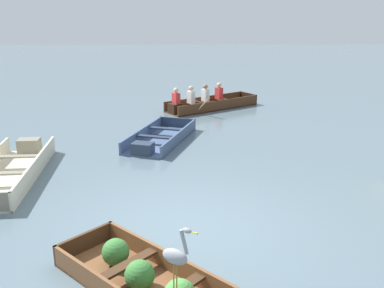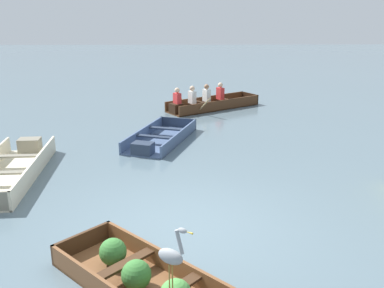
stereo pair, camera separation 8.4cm
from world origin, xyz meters
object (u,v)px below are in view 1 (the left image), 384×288
skiff_cream_near_moored (12,169)px  rowboat_dark_varnish_with_crew (206,103)px  heron_on_dinghy (176,255)px  dinghy_wooden_brown_foreground (153,284)px  skiff_slate_blue_far_moored (159,139)px

skiff_cream_near_moored → rowboat_dark_varnish_with_crew: bearing=54.1°
rowboat_dark_varnish_with_crew → heron_on_dinghy: (-1.02, -11.28, 0.67)m
dinghy_wooden_brown_foreground → skiff_slate_blue_far_moored: (-0.22, 6.62, -0.05)m
dinghy_wooden_brown_foreground → rowboat_dark_varnish_with_crew: 10.84m
skiff_slate_blue_far_moored → rowboat_dark_varnish_with_crew: (1.55, 4.13, 0.13)m
skiff_cream_near_moored → skiff_slate_blue_far_moored: size_ratio=1.16×
skiff_cream_near_moored → dinghy_wooden_brown_foreground: bearing=-51.8°
skiff_slate_blue_far_moored → heron_on_dinghy: (0.53, -7.15, 0.80)m
dinghy_wooden_brown_foreground → rowboat_dark_varnish_with_crew: (1.33, 10.75, 0.08)m
heron_on_dinghy → rowboat_dark_varnish_with_crew: bearing=84.8°
dinghy_wooden_brown_foreground → skiff_cream_near_moored: size_ratio=0.79×
skiff_cream_near_moored → rowboat_dark_varnish_with_crew: 8.00m
dinghy_wooden_brown_foreground → skiff_slate_blue_far_moored: size_ratio=0.91×
dinghy_wooden_brown_foreground → skiff_cream_near_moored: (-3.36, 4.28, -0.02)m
skiff_cream_near_moored → rowboat_dark_varnish_with_crew: rowboat_dark_varnish_with_crew is taller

